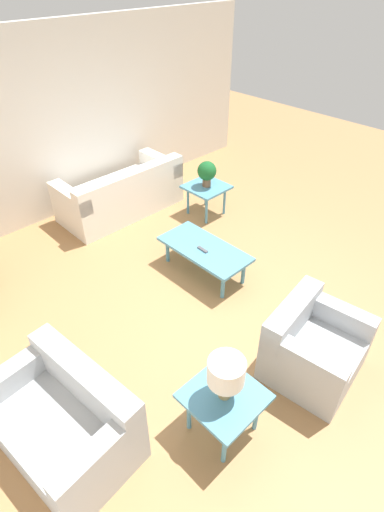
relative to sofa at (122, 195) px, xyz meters
The scene contains 11 objects.
ground_plane 2.37m from the sofa, behind, with size 14.00×14.00×0.00m, color #A87A4C.
wall_right 1.32m from the sofa, 24.30° to the left, with size 0.12×7.20×2.70m.
sofa is the anchor object (origin of this frame).
armchair 3.83m from the sofa, behind, with size 0.90×0.97×0.75m.
loveseat 3.84m from the sofa, 136.91° to the left, with size 1.30×0.91×0.75m.
coffee_table 2.00m from the sofa, behind, with size 1.20×0.58×0.39m.
side_table_plant 1.34m from the sofa, 136.78° to the right, with size 0.60×0.60×0.49m.
side_table_lamp 3.97m from the sofa, 156.09° to the left, with size 0.60×0.60×0.49m.
potted_plant 1.40m from the sofa, 136.78° to the right, with size 0.29×0.29×0.40m.
table_lamp 4.00m from the sofa, 156.09° to the left, with size 0.30×0.30×0.42m.
remote_control 2.03m from the sofa, behind, with size 0.16×0.05×0.02m.
Camera 1 is at (-2.48, 2.79, 3.36)m, focal length 28.00 mm.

